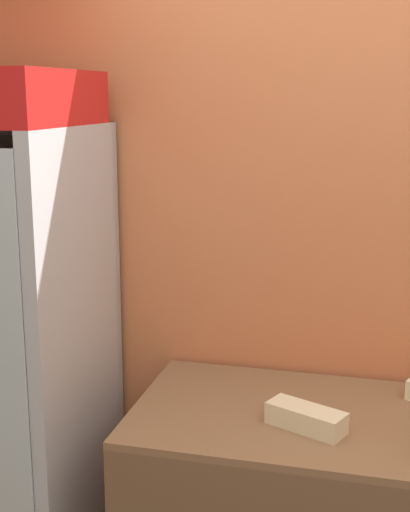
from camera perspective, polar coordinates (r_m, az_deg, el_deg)
The scene contains 2 objects.
beverage_cooler at distance 2.75m, azimuth -15.71°, elevation -5.57°, with size 0.69×0.69×2.02m.
sandwich_flat_right at distance 2.32m, azimuth 8.09°, elevation -12.72°, with size 0.27×0.19×0.07m.
Camera 1 is at (-0.17, -1.29, 1.94)m, focal length 50.00 mm.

